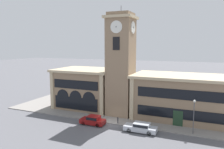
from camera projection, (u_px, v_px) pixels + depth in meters
The scene contains 10 objects.
ground_plane at pixel (109, 124), 35.58m from camera, with size 300.00×300.00×0.00m, color #56565B.
sidewalk_kerb at pixel (123, 112), 41.86m from camera, with size 44.84×13.79×0.15m.
clock_tower at pixel (121, 65), 39.18m from camera, with size 5.06×5.06×19.57m.
town_hall_left_wing at pixel (87, 88), 45.02m from camera, with size 12.27×9.39×7.95m.
town_hall_right_wing at pixel (181, 97), 37.80m from camera, with size 16.64×9.39×7.66m.
parked_car_near at pixel (93, 120), 35.22m from camera, with size 4.04×1.88×1.45m.
parked_car_mid at pixel (141, 127), 32.15m from camera, with size 4.85×1.83×1.39m.
street_lamp at pixel (194, 111), 30.79m from camera, with size 0.36×0.36×4.95m.
bollard at pixel (118, 120), 35.40m from camera, with size 0.18×0.18×1.06m.
fire_hydrant at pixel (143, 124), 33.72m from camera, with size 0.22×0.22×0.87m.
Camera 1 is at (13.82, -31.30, 12.68)m, focal length 35.00 mm.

